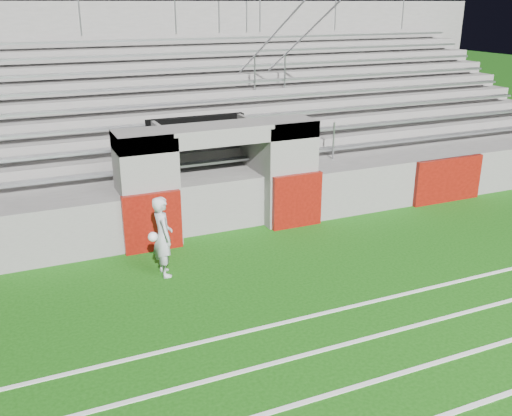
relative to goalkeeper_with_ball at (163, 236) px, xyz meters
name	(u,v)px	position (x,y,z in m)	size (l,w,h in m)	color
ground	(284,292)	(1.90, -1.68, -0.84)	(90.00, 90.00, 0.00)	#134A0C
stadium_structure	(169,134)	(1.90, 6.29, 0.65)	(26.00, 8.48, 5.42)	slate
goalkeeper_with_ball	(163,236)	(0.00, 0.00, 0.00)	(0.54, 0.63, 1.68)	#ABAFB5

